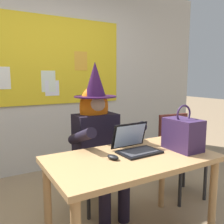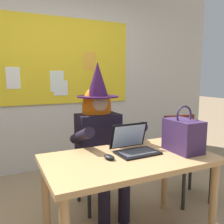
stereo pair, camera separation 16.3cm
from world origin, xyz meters
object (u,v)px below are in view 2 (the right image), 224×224
object	(u,v)px
laptop	(134,146)
chair_extra_corner	(184,152)
computer_mouse	(109,157)
person_costumed	(100,132)
chair_at_desk	(96,157)
handbag	(183,135)
desk_main	(129,169)

from	to	relation	value
laptop	chair_extra_corner	size ratio (longest dim) A/B	0.38
laptop	computer_mouse	distance (m)	0.27
laptop	person_costumed	bearing A→B (deg)	96.42
chair_at_desk	chair_extra_corner	size ratio (longest dim) A/B	0.99
handbag	chair_extra_corner	world-z (taller)	handbag
desk_main	person_costumed	size ratio (longest dim) A/B	0.87
laptop	handbag	xyz separation A→B (m)	(0.37, -0.16, 0.08)
chair_at_desk	chair_extra_corner	bearing A→B (deg)	73.46
laptop	desk_main	bearing A→B (deg)	-139.26
chair_extra_corner	person_costumed	bearing A→B (deg)	-94.09
desk_main	laptop	xyz separation A→B (m)	(0.09, 0.08, 0.15)
desk_main	laptop	world-z (taller)	laptop
desk_main	computer_mouse	bearing A→B (deg)	176.20
chair_at_desk	chair_extra_corner	world-z (taller)	chair_extra_corner
desk_main	handbag	xyz separation A→B (m)	(0.46, -0.07, 0.23)
person_costumed	chair_at_desk	bearing A→B (deg)	179.58
chair_at_desk	person_costumed	bearing A→B (deg)	0.07
chair_at_desk	desk_main	bearing A→B (deg)	-0.41
handbag	computer_mouse	bearing A→B (deg)	172.17
person_costumed	computer_mouse	size ratio (longest dim) A/B	14.20
person_costumed	handbag	bearing A→B (deg)	33.75
desk_main	handbag	bearing A→B (deg)	-9.25
computer_mouse	handbag	bearing A→B (deg)	-21.49
chair_at_desk	handbag	xyz separation A→B (m)	(0.44, -0.80, 0.36)
computer_mouse	chair_extra_corner	size ratio (longest dim) A/B	0.11
desk_main	person_costumed	xyz separation A→B (m)	(0.02, 0.60, 0.16)
person_costumed	chair_extra_corner	size ratio (longest dim) A/B	1.63
chair_at_desk	person_costumed	size ratio (longest dim) A/B	0.61
laptop	chair_extra_corner	bearing A→B (deg)	20.00
chair_at_desk	computer_mouse	distance (m)	0.77
laptop	handbag	distance (m)	0.41
person_costumed	chair_extra_corner	distance (m)	0.98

